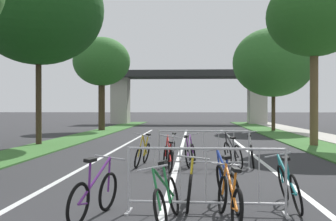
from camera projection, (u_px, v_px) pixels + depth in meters
The scene contains 25 objects.
grass_verge_left at pixel (81, 137), 23.75m from camera, with size 2.09×50.20×0.05m, color #386B2D.
grass_verge_right at pixel (291, 138), 23.09m from camera, with size 2.09×50.20×0.05m, color #386B2D.
sidewalk_path_right at pixel (330, 138), 22.98m from camera, with size 2.02×50.20×0.08m, color #ADA89E.
lane_stripe_center at pixel (181, 149), 17.42m from camera, with size 0.14×29.04×0.01m, color silver.
lane_stripe_right_lane at pixel (246, 149), 17.27m from camera, with size 0.14×29.04×0.01m, color silver.
lane_stripe_left_lane at pixel (118, 148), 17.57m from camera, with size 0.14×29.04×0.01m, color silver.
overpass_bridge at pixel (188, 86), 44.31m from camera, with size 18.06×4.15×5.44m.
tree_left_cypress_far at pixel (38, 9), 19.08m from camera, with size 5.81×5.81×8.54m.
tree_left_oak_near at pixel (102, 62), 30.88m from camera, with size 4.12×4.12×6.76m.
tree_right_oak_mid at pixel (314, 17), 18.50m from camera, with size 4.11×4.11×7.38m.
tree_right_maple_mid at pixel (273, 62), 30.26m from camera, with size 5.74×5.74×7.32m.
crowd_barrier_nearest at pixel (206, 181), 6.74m from camera, with size 2.54×0.52×1.05m.
crowd_barrier_second at pixel (204, 149), 11.79m from camera, with size 2.54×0.55×1.05m.
bicycle_yellow_0 at pixel (190, 186), 7.27m from camera, with size 0.53×1.58×0.92m.
bicycle_purple_1 at pixel (190, 154), 12.35m from camera, with size 0.52×1.68×0.92m.
bicycle_silver_2 at pixel (172, 152), 12.40m from camera, with size 0.51×1.76×0.95m.
bicycle_orange_3 at pixel (229, 199), 6.25m from camera, with size 0.46×1.68×0.84m.
bicycle_green_4 at pixel (167, 199), 6.21m from camera, with size 0.57×1.61×0.92m.
bicycle_blue_5 at pixel (228, 186), 7.14m from camera, with size 0.56×1.68×0.98m.
bicycle_teal_6 at pixel (289, 186), 7.14m from camera, with size 0.46×1.75×0.89m.
bicycle_white_7 at pixel (252, 153), 12.28m from camera, with size 0.44×1.68×0.99m.
bicycle_black_8 at pixel (233, 154), 12.08m from camera, with size 0.70×1.72×1.02m.
bicycle_red_9 at pixel (168, 157), 11.49m from camera, with size 0.46×1.67×0.93m.
bicycle_yellow_10 at pixel (143, 153), 12.34m from camera, with size 0.48×1.72×0.97m.
bicycle_purple_11 at pixel (94, 195), 6.46m from camera, with size 0.67×1.60×0.95m.
Camera 1 is at (0.46, -2.89, 1.68)m, focal length 45.83 mm.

